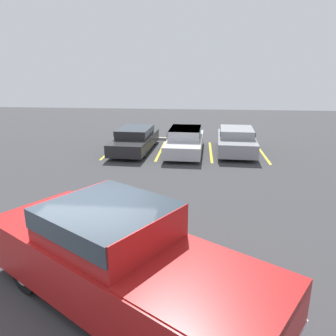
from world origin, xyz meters
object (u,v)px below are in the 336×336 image
(parked_sedan_a, at_px, (135,138))
(parked_sedan_b, at_px, (185,139))
(wheel_stop_curb, at_px, (166,139))
(parked_sedan_c, at_px, (236,140))
(pickup_truck, at_px, (122,260))

(parked_sedan_a, height_order, parked_sedan_b, parked_sedan_b)
(wheel_stop_curb, bearing_deg, parked_sedan_c, -34.41)
(parked_sedan_c, relative_size, wheel_stop_curb, 2.62)
(parked_sedan_b, xyz_separation_m, wheel_stop_curb, (-1.29, 2.89, -0.59))
(pickup_truck, distance_m, wheel_stop_curb, 14.45)
(parked_sedan_c, height_order, wheel_stop_curb, parked_sedan_c)
(wheel_stop_curb, bearing_deg, parked_sedan_a, -115.41)
(parked_sedan_b, height_order, parked_sedan_c, parked_sedan_b)
(pickup_truck, relative_size, parked_sedan_a, 1.25)
(parked_sedan_c, xyz_separation_m, wheel_stop_curb, (-3.89, 2.66, -0.59))
(pickup_truck, height_order, parked_sedan_c, pickup_truck)
(parked_sedan_b, height_order, wheel_stop_curb, parked_sedan_b)
(parked_sedan_a, distance_m, wheel_stop_curb, 3.14)
(pickup_truck, xyz_separation_m, parked_sedan_b, (0.57, 11.51, -0.26))
(pickup_truck, bearing_deg, parked_sedan_a, 132.71)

